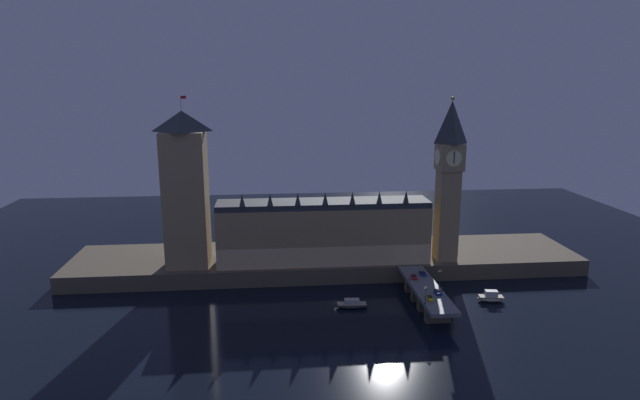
% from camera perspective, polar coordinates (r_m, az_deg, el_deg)
% --- Properties ---
extents(ground_plane, '(400.00, 400.00, 0.00)m').
position_cam_1_polar(ground_plane, '(204.13, 1.91, -10.92)').
color(ground_plane, black).
extents(embankment, '(220.00, 42.00, 6.87)m').
position_cam_1_polar(embankment, '(238.98, 0.73, -6.44)').
color(embankment, brown).
rests_on(embankment, ground_plane).
extents(parliament_hall, '(87.96, 16.52, 31.18)m').
position_cam_1_polar(parliament_hall, '(223.88, 0.37, -3.36)').
color(parliament_hall, '#9E845B').
rests_on(parliament_hall, embankment).
extents(clock_tower, '(10.51, 10.62, 68.44)m').
position_cam_1_polar(clock_tower, '(226.90, 13.57, 2.54)').
color(clock_tower, '#9E845B').
rests_on(clock_tower, embankment).
extents(victoria_tower, '(17.16, 17.16, 69.15)m').
position_cam_1_polar(victoria_tower, '(222.34, -14.14, 1.11)').
color(victoria_tower, '#9E845B').
rests_on(victoria_tower, embankment).
extents(bridge, '(10.08, 46.00, 7.03)m').
position_cam_1_polar(bridge, '(204.24, 11.26, -9.75)').
color(bridge, slate).
rests_on(bridge, ground_plane).
extents(car_northbound_lead, '(1.84, 4.37, 1.37)m').
position_cam_1_polar(car_northbound_lead, '(211.03, 9.98, -8.06)').
color(car_northbound_lead, red).
rests_on(car_northbound_lead, bridge).
extents(car_northbound_trail, '(1.92, 4.62, 1.36)m').
position_cam_1_polar(car_northbound_trail, '(192.80, 11.59, -10.17)').
color(car_northbound_trail, yellow).
rests_on(car_northbound_trail, bridge).
extents(car_southbound_lead, '(1.98, 4.12, 1.58)m').
position_cam_1_polar(car_southbound_lead, '(198.00, 12.46, -9.56)').
color(car_southbound_lead, navy).
rests_on(car_southbound_lead, bridge).
extents(car_southbound_trail, '(2.09, 4.34, 1.32)m').
position_cam_1_polar(car_southbound_trail, '(215.29, 10.89, -7.68)').
color(car_southbound_trail, navy).
rests_on(car_southbound_trail, bridge).
extents(pedestrian_mid_walk, '(0.38, 0.38, 1.60)m').
position_cam_1_polar(pedestrian_mid_walk, '(200.43, 12.89, -9.27)').
color(pedestrian_mid_walk, black).
rests_on(pedestrian_mid_walk, bridge).
extents(pedestrian_far_rail, '(0.38, 0.38, 1.84)m').
position_cam_1_polar(pedestrian_far_rail, '(208.36, 9.55, -8.21)').
color(pedestrian_far_rail, black).
rests_on(pedestrian_far_rail, bridge).
extents(street_lamp_near, '(1.34, 0.60, 6.56)m').
position_cam_1_polar(street_lamp_near, '(187.43, 11.20, -9.69)').
color(street_lamp_near, '#2D3333').
rests_on(street_lamp_near, bridge).
extents(street_lamp_mid, '(1.34, 0.60, 6.69)m').
position_cam_1_polar(street_lamp_mid, '(203.24, 12.66, -7.93)').
color(street_lamp_mid, '#2D3333').
rests_on(street_lamp_mid, bridge).
extents(boat_upstream, '(12.14, 4.82, 3.35)m').
position_cam_1_polar(boat_upstream, '(199.93, 3.42, -11.08)').
color(boat_upstream, '#28282D').
rests_on(boat_upstream, ground_plane).
extents(boat_downstream, '(10.61, 5.62, 4.32)m').
position_cam_1_polar(boat_downstream, '(214.65, 17.77, -9.87)').
color(boat_downstream, '#B2A893').
rests_on(boat_downstream, ground_plane).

